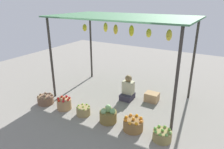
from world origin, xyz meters
The scene contains 10 objects.
ground_plane centered at (0.00, 0.00, 0.00)m, with size 14.00×14.00×0.00m, color gray.
market_stall_structure centered at (0.01, 0.01, 2.32)m, with size 4.03×2.34×2.50m.
vendor_person centered at (0.23, -0.01, 0.30)m, with size 0.36×0.44×0.78m.
basket_potatoes centered at (-1.76, -1.51, 0.12)m, with size 0.47×0.47×0.29m.
basket_red_tomatoes centered at (-1.05, -1.48, 0.16)m, with size 0.40×0.40×0.36m.
basket_limes centered at (-0.38, -1.46, 0.12)m, with size 0.37×0.37×0.27m.
basket_cabbages centered at (0.37, -1.41, 0.18)m, with size 0.44×0.44×0.43m.
basket_oranges centered at (1.06, -1.40, 0.14)m, with size 0.48×0.48×0.33m.
basket_green_apples centered at (1.78, -1.43, 0.12)m, with size 0.42×0.42×0.29m.
wooden_crate_near_vendor centered at (0.93, 0.23, 0.13)m, with size 0.40×0.33×0.26m, color tan.
Camera 1 is at (2.72, -5.26, 2.96)m, focal length 33.02 mm.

